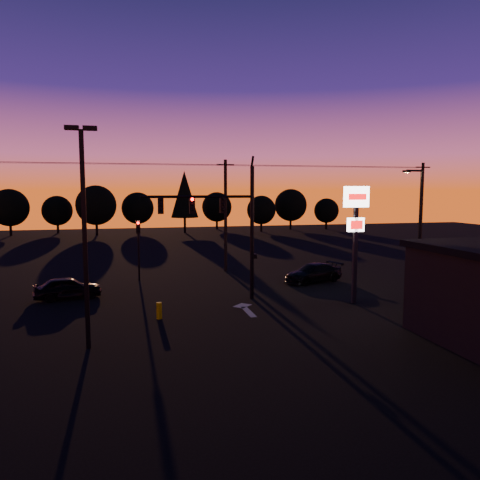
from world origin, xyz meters
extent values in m
plane|color=black|center=(0.00, 0.00, 0.00)|extent=(120.00, 120.00, 0.00)
cube|color=beige|center=(0.50, 1.00, 0.01)|extent=(0.35, 2.20, 0.01)
cube|color=beige|center=(0.50, 2.40, 0.01)|extent=(1.20, 1.20, 0.01)
cylinder|color=black|center=(1.50, 4.00, 4.00)|extent=(0.24, 0.24, 8.00)
cylinder|color=black|center=(1.50, 4.00, 8.20)|extent=(0.14, 0.52, 0.76)
cylinder|color=black|center=(-1.75, 4.00, 6.20)|extent=(6.50, 0.16, 0.16)
cube|color=black|center=(-0.30, 4.00, 5.70)|extent=(0.32, 0.22, 0.95)
sphere|color=black|center=(-0.30, 3.87, 6.05)|extent=(0.18, 0.18, 0.18)
sphere|color=black|center=(-0.30, 3.87, 5.75)|extent=(0.18, 0.18, 0.18)
sphere|color=black|center=(-0.30, 3.87, 5.45)|extent=(0.18, 0.18, 0.18)
cube|color=black|center=(-2.10, 4.00, 5.70)|extent=(0.32, 0.22, 0.95)
sphere|color=#FF0705|center=(-2.10, 3.87, 6.05)|extent=(0.18, 0.18, 0.18)
sphere|color=black|center=(-2.10, 3.87, 5.75)|extent=(0.18, 0.18, 0.18)
sphere|color=black|center=(-2.10, 3.87, 5.45)|extent=(0.18, 0.18, 0.18)
cube|color=black|center=(-3.90, 4.00, 5.70)|extent=(0.32, 0.22, 0.95)
sphere|color=black|center=(-3.90, 3.87, 6.05)|extent=(0.18, 0.18, 0.18)
sphere|color=black|center=(-3.90, 3.87, 5.75)|extent=(0.18, 0.18, 0.18)
sphere|color=black|center=(-3.90, 3.87, 5.45)|extent=(0.18, 0.18, 0.18)
cube|color=black|center=(1.68, 4.00, 2.60)|extent=(0.22, 0.18, 0.28)
cylinder|color=black|center=(-5.00, 11.50, 1.80)|extent=(0.14, 0.14, 3.60)
cube|color=black|center=(-5.00, 11.50, 3.90)|extent=(0.30, 0.20, 0.90)
sphere|color=#FF0705|center=(-5.00, 11.38, 4.22)|extent=(0.18, 0.18, 0.18)
sphere|color=black|center=(-5.00, 11.38, 3.94)|extent=(0.18, 0.18, 0.18)
sphere|color=black|center=(-5.00, 11.38, 3.66)|extent=(0.18, 0.18, 0.18)
cube|color=black|center=(-7.50, -3.00, 4.50)|extent=(0.18, 0.18, 9.00)
cube|color=black|center=(-7.85, -3.00, 9.05)|extent=(0.55, 0.30, 0.18)
cube|color=black|center=(-7.15, -3.00, 9.05)|extent=(0.55, 0.30, 0.18)
cube|color=black|center=(7.00, 1.50, 3.20)|extent=(0.22, 0.22, 6.40)
cube|color=white|center=(7.00, 1.50, 6.20)|extent=(1.50, 0.25, 1.20)
cube|color=red|center=(7.00, 1.36, 6.20)|extent=(1.10, 0.02, 0.35)
cube|color=white|center=(7.00, 1.50, 4.60)|extent=(1.00, 0.22, 0.80)
cube|color=red|center=(7.00, 1.37, 4.60)|extent=(0.75, 0.02, 0.50)
cylinder|color=black|center=(14.00, 5.50, 4.00)|extent=(0.20, 0.20, 8.00)
cylinder|color=black|center=(13.40, 5.50, 7.90)|extent=(1.20, 0.14, 0.14)
cube|color=black|center=(12.80, 5.50, 7.85)|extent=(0.50, 0.22, 0.14)
plane|color=#FFB759|center=(12.80, 5.50, 7.77)|extent=(0.35, 0.35, 0.00)
cylinder|color=black|center=(2.00, 14.00, 4.50)|extent=(0.26, 0.26, 9.00)
cube|color=black|center=(2.00, 14.00, 8.60)|extent=(1.40, 0.10, 0.10)
cylinder|color=black|center=(20.00, 14.00, 4.50)|extent=(0.26, 0.26, 9.00)
cube|color=black|center=(20.00, 14.00, 8.60)|extent=(1.40, 0.10, 0.10)
cylinder|color=black|center=(-7.00, 13.40, 8.55)|extent=(18.00, 0.02, 0.02)
cylinder|color=black|center=(-7.00, 14.00, 8.60)|extent=(18.00, 0.02, 0.02)
cylinder|color=black|center=(-7.00, 14.60, 8.55)|extent=(18.00, 0.02, 0.02)
cylinder|color=black|center=(11.00, 13.40, 8.55)|extent=(18.00, 0.02, 0.02)
cylinder|color=black|center=(11.00, 14.00, 8.60)|extent=(18.00, 0.02, 0.02)
cylinder|color=black|center=(11.00, 14.60, 8.55)|extent=(18.00, 0.02, 0.02)
cube|color=black|center=(9.00, -3.48, 1.40)|extent=(2.20, 0.05, 1.60)
cylinder|color=#CCBD00|center=(-4.31, 0.79, 0.43)|extent=(0.28, 0.28, 0.85)
cylinder|color=black|center=(-22.00, 50.00, 0.81)|extent=(0.36, 0.36, 1.62)
sphere|color=black|center=(-22.00, 50.00, 4.06)|extent=(5.36, 5.36, 5.36)
cylinder|color=black|center=(-16.00, 53.00, 0.69)|extent=(0.36, 0.36, 1.38)
sphere|color=black|center=(-16.00, 53.00, 3.44)|extent=(4.54, 4.54, 4.54)
cylinder|color=black|center=(-10.00, 48.00, 0.88)|extent=(0.36, 0.36, 1.75)
sphere|color=black|center=(-10.00, 48.00, 4.38)|extent=(5.77, 5.78, 5.78)
cylinder|color=black|center=(-4.00, 52.00, 0.75)|extent=(0.36, 0.36, 1.50)
sphere|color=black|center=(-4.00, 52.00, 3.75)|extent=(4.95, 4.95, 4.95)
cylinder|color=black|center=(3.00, 49.00, 1.19)|extent=(0.36, 0.36, 2.38)
cone|color=black|center=(3.00, 49.00, 5.94)|extent=(4.18, 4.18, 7.12)
cylinder|color=black|center=(9.00, 54.00, 0.75)|extent=(0.36, 0.36, 1.50)
sphere|color=black|center=(9.00, 54.00, 3.75)|extent=(4.95, 4.95, 4.95)
cylinder|color=black|center=(15.00, 48.00, 0.69)|extent=(0.36, 0.36, 1.38)
sphere|color=black|center=(15.00, 48.00, 3.44)|extent=(4.54, 4.54, 4.54)
cylinder|color=black|center=(21.00, 51.00, 0.81)|extent=(0.36, 0.36, 1.62)
sphere|color=black|center=(21.00, 51.00, 4.06)|extent=(5.36, 5.36, 5.36)
cylinder|color=black|center=(27.00, 50.00, 0.62)|extent=(0.36, 0.36, 1.25)
sphere|color=black|center=(27.00, 50.00, 3.12)|extent=(4.12, 4.12, 4.12)
imported|color=black|center=(-9.38, 6.65, 0.67)|extent=(4.18, 2.33, 1.34)
imported|color=black|center=(7.14, 7.94, 0.66)|extent=(4.89, 3.20, 1.32)
imported|color=black|center=(11.68, -2.29, 0.65)|extent=(2.31, 4.74, 1.30)
camera|label=1|loc=(-5.85, -22.96, 6.59)|focal=35.00mm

